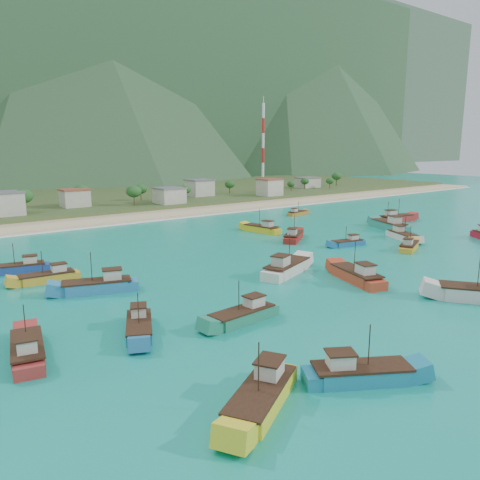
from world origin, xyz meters
TOP-DOWN VIEW (x-y plane):
  - ground at (0.00, 0.00)m, footprint 600.00×600.00m
  - beach at (0.00, 79.00)m, footprint 400.00×18.00m
  - land at (0.00, 140.00)m, footprint 400.00×110.00m
  - surf_line at (0.00, 69.50)m, footprint 400.00×2.50m
  - village at (11.17, 102.13)m, footprint 216.65×31.27m
  - vegetation at (-12.66, 102.73)m, footprint 275.49×26.00m
  - radio_tower at (82.75, 108.00)m, footprint 1.20×1.20m
  - boat_2 at (50.03, 16.21)m, footprint 8.90×13.97m
  - boat_3 at (-33.92, 10.62)m, footprint 12.19×7.10m
  - boat_4 at (49.46, 51.29)m, footprint 8.61×3.85m
  - boat_6 at (63.26, 23.04)m, footprint 12.75×5.46m
  - boat_8 at (2.73, -10.49)m, footprint 7.10×12.58m
  - boat_10 at (-34.91, -30.05)m, footprint 11.58×8.69m
  - boat_11 at (-36.15, -8.33)m, footprint 6.87×10.11m
  - boat_12 at (19.97, 34.64)m, footprint 4.96×11.29m
  - boat_14 at (-40.86, 30.71)m, footprint 10.32×5.03m
  - boat_16 at (24.56, 9.45)m, footprint 8.73×4.06m
  - boat_17 at (-38.55, 21.30)m, footprint 10.09×3.75m
  - boat_18 at (-3.37, 0.28)m, footprint 13.32×8.11m
  - boat_22 at (40.97, 6.03)m, footprint 7.29×10.89m
  - boat_24 at (-24.68, -32.59)m, footprint 10.75×8.19m
  - boat_25 at (-23.68, -13.11)m, footprint 10.57×3.89m
  - boat_26 at (31.77, -1.69)m, footprint 9.87×6.39m
  - boat_28 at (19.08, 21.66)m, footprint 10.64×8.93m
  - boat_29 at (-48.79, -7.46)m, footprint 5.25×11.00m

SIDE VIEW (x-z plane):
  - ground at x=0.00m, z-range 0.00..0.00m
  - beach at x=0.00m, z-range -0.60..0.60m
  - land at x=0.00m, z-range -1.20..1.20m
  - surf_line at x=0.00m, z-range -0.04..0.04m
  - boat_4 at x=49.46m, z-range -1.96..2.96m
  - boat_16 at x=24.56m, z-range -1.98..3.00m
  - boat_26 at x=31.77m, z-range -2.19..3.45m
  - boat_11 at x=-36.15m, z-range -2.24..3.56m
  - boat_17 at x=-38.55m, z-range -2.25..3.59m
  - boat_14 at x=-40.86m, z-range -2.26..3.60m
  - boat_25 at x=-23.68m, z-range -2.34..3.78m
  - boat_22 at x=40.97m, z-range -2.38..3.86m
  - boat_29 at x=-48.79m, z-range -2.38..3.87m
  - boat_24 at x=-24.68m, z-range -2.40..3.90m
  - boat_28 at x=19.08m, z-range -2.43..3.97m
  - boat_12 at x=19.97m, z-range -2.45..4.00m
  - boat_10 at x=-34.91m, z-range -2.54..4.22m
  - boat_3 at x=-33.92m, z-range -2.59..4.32m
  - boat_8 at x=2.73m, z-range -2.66..4.47m
  - boat_6 at x=63.26m, z-range -2.71..4.58m
  - boat_18 at x=-3.37m, z-range -2.80..4.77m
  - boat_2 at x=50.03m, z-range -2.93..5.04m
  - village at x=11.17m, z-range 1.17..8.20m
  - vegetation at x=-12.66m, z-range 1.02..9.19m
  - radio_tower at x=82.75m, z-range 1.60..41.51m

